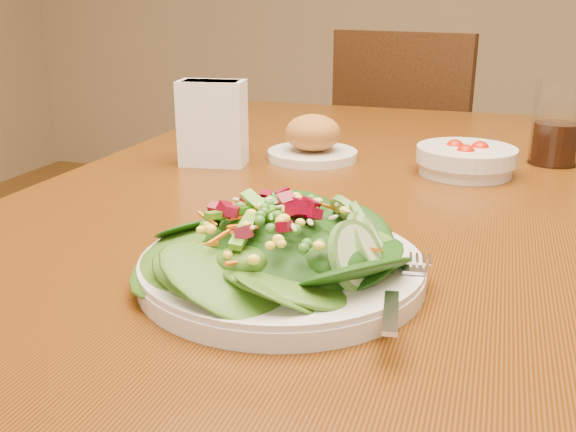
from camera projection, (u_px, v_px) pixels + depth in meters
The scene contains 7 objects.
dining_table at pixel (353, 246), 0.99m from camera, with size 0.90×1.40×0.75m.
chair_far at pixel (411, 177), 1.97m from camera, with size 0.52×0.52×0.93m.
salad_plate at pixel (291, 253), 0.62m from camera, with size 0.28×0.28×0.08m.
bread_plate at pixel (313, 141), 1.09m from camera, with size 0.15×0.15×0.08m.
tomato_bowl at pixel (466, 160), 1.00m from camera, with size 0.15×0.15×0.05m.
drinking_glass at pixel (556, 129), 1.05m from camera, with size 0.08×0.08×0.14m.
napkin_holder at pixel (213, 121), 1.04m from camera, with size 0.11×0.07×0.14m.
Camera 1 is at (0.19, -0.91, 1.01)m, focal length 40.00 mm.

